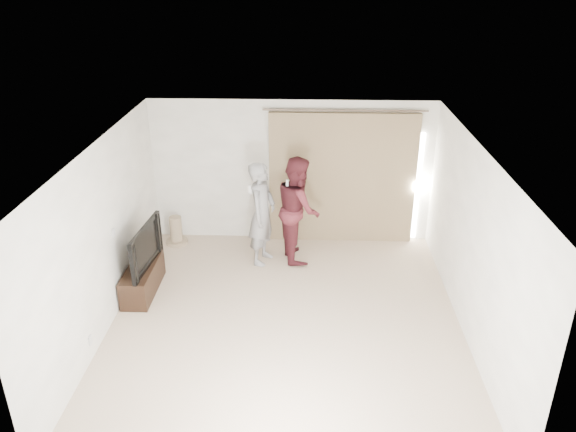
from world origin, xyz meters
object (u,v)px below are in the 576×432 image
object	(u,v)px
tv	(139,246)
tv_console	(143,279)
person_man	(262,214)
person_woman	(298,209)

from	to	relation	value
tv	tv_console	bearing A→B (deg)	-174.91
tv_console	person_man	bearing A→B (deg)	30.37
tv_console	tv	size ratio (longest dim) A/B	0.99
tv_console	tv	world-z (taller)	tv
tv	person_woman	size ratio (longest dim) A/B	0.65
tv	person_woman	xyz separation A→B (m)	(2.40, 1.23, 0.12)
tv_console	person_woman	bearing A→B (deg)	27.24
tv	person_man	world-z (taller)	person_man
tv	person_woman	bearing A→B (deg)	-57.68
tv_console	person_man	distance (m)	2.19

